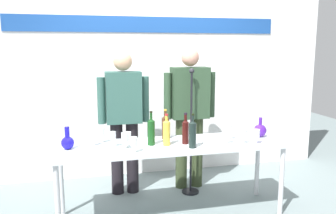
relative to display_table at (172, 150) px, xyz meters
name	(u,v)px	position (x,y,z in m)	size (l,w,h in m)	color
back_wall	(147,62)	(0.00, 1.32, 0.81)	(4.97, 0.11, 3.00)	white
display_table	(172,150)	(0.00, 0.00, 0.00)	(2.29, 0.61, 0.76)	silver
decanter_blue_left	(68,142)	(-0.99, 0.04, 0.13)	(0.12, 0.12, 0.22)	#1915B7
decanter_blue_right	(260,130)	(0.98, 0.04, 0.13)	(0.13, 0.13, 0.21)	#461A93
presenter_left	(124,114)	(-0.39, 0.68, 0.25)	(0.59, 0.22, 1.65)	black
presenter_right	(190,109)	(0.39, 0.68, 0.28)	(0.63, 0.22, 1.69)	#313D23
wine_bottle_0	(185,131)	(0.13, -0.04, 0.20)	(0.07, 0.07, 0.31)	#340E0C
wine_bottle_1	(167,132)	(-0.06, -0.05, 0.20)	(0.07, 0.07, 0.31)	gold
wine_bottle_2	(165,126)	(-0.02, 0.19, 0.20)	(0.08, 0.08, 0.31)	#4C2A17
wine_bottle_3	(193,133)	(0.16, -0.19, 0.20)	(0.07, 0.07, 0.33)	black
wine_bottle_4	(151,131)	(-0.20, 0.00, 0.20)	(0.07, 0.07, 0.34)	#134117
wine_glass_left_0	(113,136)	(-0.57, 0.02, 0.17)	(0.06, 0.06, 0.15)	white
wine_glass_left_1	(134,142)	(-0.40, -0.21, 0.16)	(0.06, 0.06, 0.15)	white
wine_glass_left_2	(125,137)	(-0.47, -0.08, 0.18)	(0.07, 0.07, 0.16)	white
wine_glass_left_3	(101,132)	(-0.68, 0.19, 0.17)	(0.06, 0.06, 0.16)	white
wine_glass_left_4	(92,137)	(-0.77, 0.09, 0.16)	(0.06, 0.06, 0.14)	white
wine_glass_left_5	(128,136)	(-0.43, 0.00, 0.16)	(0.06, 0.06, 0.14)	white
wine_glass_right_0	(228,134)	(0.54, -0.14, 0.16)	(0.06, 0.06, 0.13)	white
wine_glass_right_1	(229,129)	(0.61, 0.00, 0.18)	(0.06, 0.06, 0.16)	white
wine_glass_right_2	(257,134)	(0.81, -0.21, 0.17)	(0.06, 0.06, 0.15)	white
wine_glass_right_3	(244,133)	(0.69, -0.17, 0.17)	(0.06, 0.06, 0.15)	white
wine_glass_right_4	(225,129)	(0.62, 0.11, 0.16)	(0.06, 0.06, 0.13)	white
wine_glass_right_5	(240,130)	(0.74, 0.02, 0.15)	(0.07, 0.07, 0.13)	white
microphone_stand	(191,153)	(0.36, 0.49, -0.21)	(0.20, 0.20, 1.47)	black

